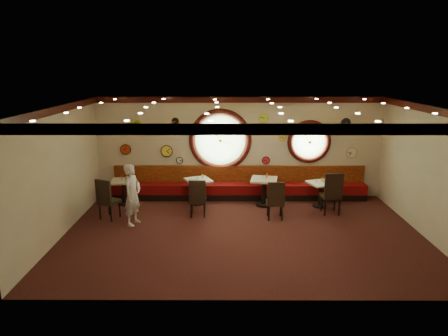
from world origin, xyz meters
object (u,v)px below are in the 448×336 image
table_d (320,191)px  condiment_c_pepper (266,178)px  condiment_a_bottle (127,176)px  chair_d (332,191)px  condiment_d_salt (316,180)px  condiment_d_bottle (322,179)px  condiment_b_pepper (198,178)px  condiment_d_pepper (324,181)px  condiment_c_salt (263,177)px  condiment_a_pepper (121,179)px  waiter (132,194)px  condiment_a_salt (122,178)px  table_b (198,188)px  chair_b (198,196)px  condiment_c_bottle (267,175)px  condiment_b_bottle (203,175)px  table_c (264,189)px  table_a (124,189)px  chair_c (276,198)px  condiment_b_salt (197,177)px  chair_a (106,197)px

table_d → condiment_c_pepper: (-1.64, 0.02, 0.41)m
condiment_a_bottle → chair_d: bearing=-9.4°
condiment_d_salt → condiment_d_bottle: size_ratio=0.70×
condiment_b_pepper → condiment_d_pepper: condiment_b_pepper is taller
condiment_c_salt → condiment_d_pepper: condiment_c_salt is taller
condiment_a_bottle → condiment_a_pepper: bearing=-134.1°
condiment_c_salt → waiter: size_ratio=0.05×
condiment_a_salt → condiment_a_pepper: same height
table_b → waiter: waiter is taller
chair_b → condiment_c_bottle: bearing=27.4°
condiment_b_bottle → condiment_d_bottle: 3.60m
table_c → condiment_d_bottle: bearing=0.9°
table_a → condiment_d_salt: condiment_d_salt is taller
table_b → condiment_a_salt: bearing=179.9°
table_b → condiment_d_salt: size_ratio=9.65×
table_c → table_d: size_ratio=1.01×
chair_b → condiment_c_pepper: 2.18m
chair_b → condiment_b_pepper: chair_b is taller
table_a → table_b: (2.28, 0.02, 0.01)m
table_a → condiment_a_pepper: condiment_a_pepper is taller
condiment_b_pepper → condiment_c_pepper: bearing=-5.4°
condiment_c_bottle → condiment_d_bottle: (1.64, -0.10, -0.10)m
condiment_d_salt → chair_c: bearing=-139.4°
condiment_a_bottle → condiment_b_bottle: bearing=0.6°
table_d → condiment_b_salt: bearing=175.7°
condiment_c_salt → waiter: waiter is taller
condiment_c_salt → condiment_a_pepper: condiment_c_salt is taller
condiment_b_bottle → condiment_d_bottle: bearing=-3.7°
table_b → condiment_c_salt: (1.94, -0.08, 0.39)m
table_d → condiment_d_salt: (-0.13, 0.08, 0.33)m
chair_d → condiment_a_bottle: bearing=167.7°
chair_d → condiment_c_salt: 2.07m
condiment_a_salt → condiment_d_pepper: (6.06, -0.26, -0.01)m
table_a → condiment_d_bottle: (6.00, -0.08, 0.34)m
chair_c → condiment_b_bottle: (-2.07, 1.44, 0.24)m
condiment_a_salt → condiment_c_salt: condiment_c_salt is taller
waiter → condiment_a_pepper: bearing=43.2°
table_c → condiment_c_salt: 0.36m
chair_d → table_a: bearing=169.1°
chair_a → condiment_b_salt: bearing=52.8°
table_a → waiter: size_ratio=0.46×
chair_c → condiment_b_pepper: 2.56m
condiment_d_bottle → condiment_b_salt: bearing=177.7°
chair_c → table_c: bearing=100.8°
condiment_b_salt → condiment_a_bottle: condiment_a_bottle is taller
chair_a → table_d: bearing=33.3°
chair_a → condiment_c_pepper: chair_a is taller
table_c → condiment_d_pepper: size_ratio=8.25×
condiment_d_salt → condiment_a_pepper: size_ratio=0.86×
chair_c → condiment_a_bottle: 4.59m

